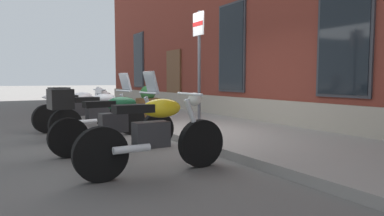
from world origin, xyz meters
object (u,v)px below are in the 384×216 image
at_px(motorcycle_yellow_naked, 156,135).
at_px(barrel_planter, 148,106).
at_px(motorcycle_silver_touring, 95,111).
at_px(motorcycle_green_touring, 109,119).
at_px(parking_sign, 199,55).
at_px(motorcycle_white_sport, 82,106).

height_order(motorcycle_yellow_naked, barrel_planter, barrel_planter).
relative_size(motorcycle_silver_touring, motorcycle_yellow_naked, 1.01).
bearing_deg(barrel_planter, motorcycle_green_touring, -32.76).
bearing_deg(barrel_planter, parking_sign, -1.50).
relative_size(parking_sign, barrel_planter, 2.62).
distance_m(motorcycle_white_sport, motorcycle_yellow_naked, 4.41).
bearing_deg(parking_sign, motorcycle_silver_touring, -125.77).
height_order(motorcycle_yellow_naked, parking_sign, parking_sign).
bearing_deg(barrel_planter, motorcycle_white_sport, -85.43).
height_order(motorcycle_silver_touring, barrel_planter, motorcycle_silver_touring).
bearing_deg(parking_sign, barrel_planter, 178.50).
bearing_deg(motorcycle_white_sport, parking_sign, 32.75).
height_order(motorcycle_green_touring, barrel_planter, motorcycle_green_touring).
bearing_deg(motorcycle_green_touring, motorcycle_yellow_naked, 5.46).
distance_m(motorcycle_white_sport, parking_sign, 3.29).
relative_size(motorcycle_yellow_naked, barrel_planter, 2.23).
distance_m(motorcycle_green_touring, motorcycle_yellow_naked, 1.55).
relative_size(motorcycle_silver_touring, barrel_planter, 2.25).
height_order(motorcycle_silver_touring, parking_sign, parking_sign).
xyz_separation_m(motorcycle_white_sport, parking_sign, (2.60, 1.68, 1.11)).
distance_m(motorcycle_green_touring, parking_sign, 2.19).
distance_m(motorcycle_white_sport, motorcycle_green_touring, 2.87).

